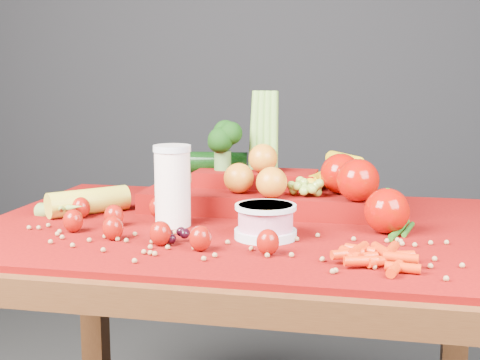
% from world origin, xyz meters
% --- Properties ---
extents(table, '(1.10, 0.80, 0.75)m').
position_xyz_m(table, '(0.00, 0.00, 0.66)').
color(table, '#3B1D0D').
rests_on(table, ground).
extents(red_cloth, '(1.05, 0.75, 0.01)m').
position_xyz_m(red_cloth, '(0.00, 0.00, 0.76)').
color(red_cloth, '#740803').
rests_on(red_cloth, table).
extents(milk_glass, '(0.08, 0.08, 0.17)m').
position_xyz_m(milk_glass, '(-0.13, -0.04, 0.85)').
color(milk_glass, white).
rests_on(milk_glass, red_cloth).
extents(yogurt_bowl, '(0.12, 0.12, 0.06)m').
position_xyz_m(yogurt_bowl, '(0.08, -0.11, 0.80)').
color(yogurt_bowl, silver).
rests_on(yogurt_bowl, red_cloth).
extents(strawberry_scatter, '(0.48, 0.28, 0.05)m').
position_xyz_m(strawberry_scatter, '(-0.16, -0.13, 0.79)').
color(strawberry_scatter, '#960C04').
rests_on(strawberry_scatter, red_cloth).
extents(dark_grape_cluster, '(0.06, 0.05, 0.03)m').
position_xyz_m(dark_grape_cluster, '(-0.09, -0.18, 0.78)').
color(dark_grape_cluster, black).
rests_on(dark_grape_cluster, red_cloth).
extents(soybean_scatter, '(0.84, 0.24, 0.01)m').
position_xyz_m(soybean_scatter, '(0.00, -0.20, 0.77)').
color(soybean_scatter, '#9E7244').
rests_on(soybean_scatter, red_cloth).
extents(corn_ear, '(0.25, 0.26, 0.06)m').
position_xyz_m(corn_ear, '(-0.37, -0.01, 0.78)').
color(corn_ear, gold).
rests_on(corn_ear, red_cloth).
extents(potato, '(0.11, 0.08, 0.08)m').
position_xyz_m(potato, '(-0.20, 0.23, 0.80)').
color(potato, brown).
rests_on(potato, red_cloth).
extents(baby_carrot_pile, '(0.18, 0.18, 0.03)m').
position_xyz_m(baby_carrot_pile, '(0.28, -0.25, 0.78)').
color(baby_carrot_pile, red).
rests_on(baby_carrot_pile, red_cloth).
extents(green_bean_pile, '(0.14, 0.12, 0.01)m').
position_xyz_m(green_bean_pile, '(0.33, -0.01, 0.77)').
color(green_bean_pile, '#1D4F12').
rests_on(green_bean_pile, red_cloth).
extents(produce_mound, '(0.60, 0.36, 0.27)m').
position_xyz_m(produce_mound, '(0.06, 0.15, 0.82)').
color(produce_mound, '#740803').
rests_on(produce_mound, red_cloth).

